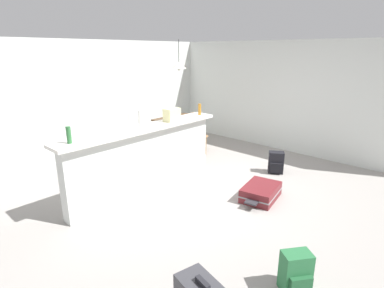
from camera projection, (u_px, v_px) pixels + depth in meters
The scene contains 15 objects.
ground_plane at pixel (198, 191), 5.24m from camera, with size 13.00×13.00×0.05m, color gray.
wall_back at pixel (97, 98), 6.85m from camera, with size 6.60×0.10×2.50m, color silver.
wall_right at pixel (275, 96), 7.21m from camera, with size 0.10×6.00×2.50m, color silver.
partition_half_wall at pixel (146, 161), 5.02m from camera, with size 2.80×0.20×1.07m, color silver.
bar_countertop at pixel (144, 128), 4.86m from camera, with size 2.96×0.40×0.05m, color white.
bottle_green at pixel (69, 135), 3.96m from camera, with size 0.06×0.06×0.23m, color #2D6B38.
bottle_white at pixel (140, 118), 4.85m from camera, with size 0.06×0.06×0.26m, color silver.
bottle_amber at pixel (200, 109), 5.71m from camera, with size 0.06×0.06×0.21m, color #9E661E.
grocery_bag at pixel (172, 115), 5.21m from camera, with size 0.26×0.18×0.22m, color beige.
dining_table at pixel (180, 122), 7.26m from camera, with size 1.10×0.80×0.74m.
dining_chair_near_partition at pixel (193, 132), 6.88m from camera, with size 0.43×0.43×0.93m.
pendant_lamp at pixel (179, 65), 6.79m from camera, with size 0.34×0.34×0.66m.
suitcase_flat_maroon at pixel (261, 192), 4.89m from camera, with size 0.87×0.62×0.22m.
backpack_green at pixel (296, 273), 2.99m from camera, with size 0.34×0.33×0.42m.
backpack_black at pixel (276, 163), 5.89m from camera, with size 0.33×0.33×0.42m.
Camera 1 is at (-3.58, -3.16, 2.28)m, focal length 28.68 mm.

